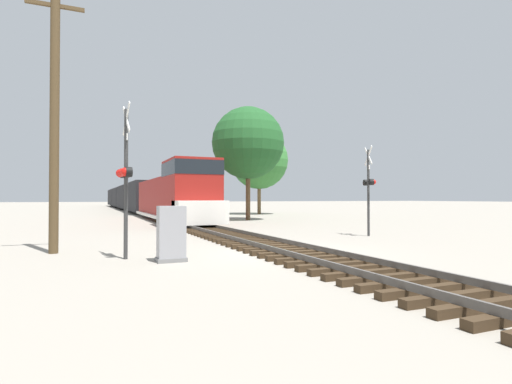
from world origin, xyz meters
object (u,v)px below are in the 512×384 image
Objects in this scene: tree_mid_background at (259,160)px; crossing_signal_near at (125,174)px; relay_cabinet at (171,234)px; crossing_signal_far at (369,185)px; tree_far_right at (248,143)px; freight_train at (131,197)px; utility_pole at (54,116)px.

crossing_signal_near is at bearing -120.30° from tree_mid_background.
relay_cabinet is at bearing 43.52° from crossing_signal_near.
tree_far_right is at bearing 17.29° from crossing_signal_far.
utility_pole is at bearing -98.49° from freight_train.
utility_pole is at bearing 135.41° from relay_cabinet.
tree_far_right is (10.14, 19.31, 5.65)m from relay_cabinet.
crossing_signal_near is 0.49× the size of tree_far_right.
crossing_signal_near is 1.08× the size of crossing_signal_far.
crossing_signal_near reaches higher than freight_train.
tree_mid_background reaches higher than crossing_signal_far.
crossing_signal_far is 0.46× the size of tree_mid_background.
crossing_signal_near is 2.36m from relay_cabinet.
crossing_signal_near is 3.63m from utility_pole.
relay_cabinet is 0.18× the size of utility_pole.
relay_cabinet is (1.20, -0.99, -1.77)m from crossing_signal_near.
relay_cabinet is (-3.84, -50.80, -1.15)m from freight_train.
tree_far_right is at bearing -117.76° from tree_mid_background.
utility_pole reaches higher than relay_cabinet.
tree_far_right reaches higher than utility_pole.
relay_cabinet is 34.67m from tree_mid_background.
tree_far_right is at bearing 50.19° from utility_pole.
tree_mid_background is at bearing 4.55° from crossing_signal_far.
crossing_signal_far is at bearing -89.31° from tree_far_right.
freight_train is at bearing 81.51° from utility_pole.
crossing_signal_near reaches higher than relay_cabinet.
tree_mid_background reaches higher than utility_pole.
crossing_signal_far is 27.13m from tree_mid_background.
relay_cabinet is 5.93m from utility_pole.
crossing_signal_far is at bearing 3.46° from utility_pole.
utility_pole is (-7.11, -47.58, 2.61)m from freight_train.
tree_mid_background is (17.14, 29.33, 3.62)m from crossing_signal_near.
crossing_signal_near is at bearing -47.23° from utility_pole.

